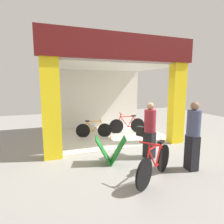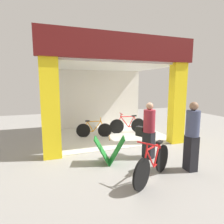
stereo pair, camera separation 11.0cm
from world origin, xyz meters
TOP-DOWN VIEW (x-y plane):
  - ground_plane at (0.00, 0.00)m, footprint 17.92×17.92m
  - shop_facade at (0.00, 1.73)m, footprint 5.16×3.94m
  - bicycle_inside_0 at (1.09, 1.87)m, footprint 1.65×0.45m
  - bicycle_inside_1 at (-0.51, 1.71)m, footprint 1.43×0.49m
  - bicycle_parked_0 at (-0.08, -2.16)m, footprint 1.49×0.99m
  - sandwich_board_sign at (-0.74, -0.96)m, footprint 0.94×0.69m
  - pedestrian_0 at (0.49, -0.94)m, footprint 0.48×0.67m
  - pedestrian_1 at (1.08, -2.05)m, footprint 0.36×0.36m

SIDE VIEW (x-z plane):
  - ground_plane at x=0.00m, z-range 0.00..0.00m
  - bicycle_inside_1 at x=-0.51m, z-range -0.08..0.73m
  - bicycle_inside_0 at x=1.09m, z-range -0.09..0.82m
  - sandwich_board_sign at x=-0.74m, z-range 0.00..0.76m
  - bicycle_parked_0 at x=-0.08m, z-range -0.10..0.86m
  - pedestrian_0 at x=0.49m, z-range 0.02..1.68m
  - pedestrian_1 at x=1.08m, z-range 0.03..1.79m
  - shop_facade at x=0.00m, z-range 0.10..3.84m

